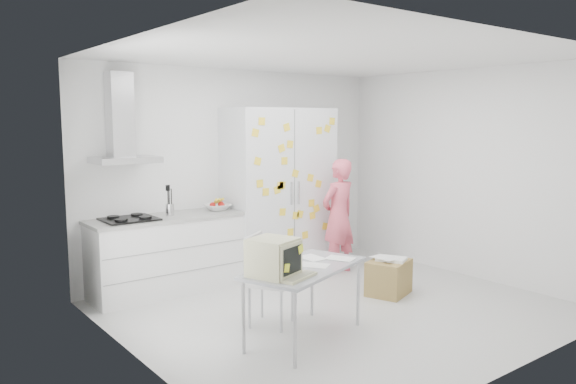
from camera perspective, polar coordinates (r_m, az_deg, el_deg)
floor at (r=6.27m, az=5.15°, el=-11.80°), size 4.50×4.00×0.02m
walls at (r=6.51m, az=0.98°, el=1.22°), size 4.52×4.01×2.70m
ceiling at (r=5.96m, az=5.45°, el=13.63°), size 4.50×4.00×0.02m
counter_run at (r=6.86m, az=-12.16°, el=-6.09°), size 1.84×0.63×1.28m
range_hood at (r=6.62m, az=-16.57°, el=6.30°), size 0.70×0.48×1.01m
tall_cabinet at (r=7.56m, az=-0.87°, el=0.17°), size 1.50×0.68×2.20m
person at (r=7.53m, az=5.15°, el=-2.46°), size 0.59×0.42×1.54m
desk at (r=5.02m, az=-0.22°, el=-7.25°), size 1.43×1.03×1.03m
chair at (r=5.66m, az=-2.44°, el=-8.33°), size 0.57×0.57×0.91m
cardboard_box at (r=6.78m, az=10.20°, el=-8.47°), size 0.61×0.55×0.44m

